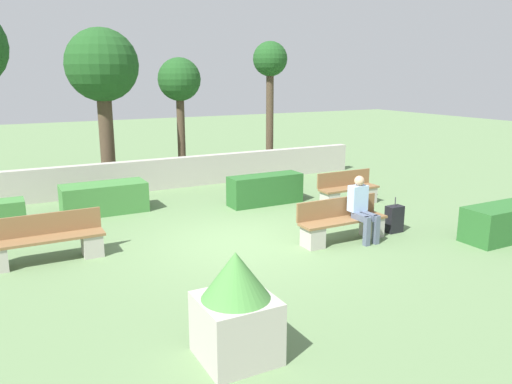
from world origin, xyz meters
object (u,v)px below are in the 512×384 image
(tree_center_left, at_px, (102,69))
(tree_rightmost, at_px, (270,67))
(bench_front, at_px, (342,225))
(person_seated_man, at_px, (362,205))
(tree_center_right, at_px, (179,83))
(planter_corner_left, at_px, (236,307))
(bench_right_side, at_px, (348,192))
(suitcase, at_px, (394,219))
(bench_left_side, at_px, (45,244))

(tree_center_left, height_order, tree_rightmost, tree_center_left)
(bench_front, xyz_separation_m, tree_rightmost, (2.55, 7.58, 3.29))
(person_seated_man, distance_m, tree_center_right, 8.33)
(planter_corner_left, xyz_separation_m, tree_center_left, (0.76, 10.71, 2.88))
(tree_center_right, bearing_deg, bench_right_side, -64.12)
(person_seated_man, xyz_separation_m, tree_rightmost, (2.19, 7.72, 2.88))
(tree_rightmost, bearing_deg, tree_center_left, 178.08)
(bench_front, relative_size, bench_right_side, 1.16)
(suitcase, bearing_deg, tree_center_left, 119.66)
(person_seated_man, height_order, tree_rightmost, tree_rightmost)
(suitcase, distance_m, tree_center_left, 9.58)
(bench_left_side, height_order, tree_rightmost, tree_rightmost)
(suitcase, height_order, tree_center_right, tree_center_right)
(bench_right_side, bearing_deg, planter_corner_left, -149.71)
(bench_right_side, relative_size, tree_rightmost, 0.38)
(bench_front, height_order, planter_corner_left, planter_corner_left)
(suitcase, relative_size, tree_rightmost, 0.18)
(person_seated_man, distance_m, suitcase, 1.10)
(bench_right_side, xyz_separation_m, planter_corner_left, (-5.82, -5.25, 0.33))
(tree_center_left, height_order, tree_center_right, tree_center_left)
(bench_front, bearing_deg, bench_left_side, 164.00)
(person_seated_man, bearing_deg, suitcase, 4.53)
(bench_right_side, xyz_separation_m, tree_rightmost, (0.58, 5.27, 3.30))
(suitcase, relative_size, tree_center_left, 0.17)
(bench_front, relative_size, bench_left_side, 0.95)
(bench_right_side, relative_size, suitcase, 2.15)
(bench_left_side, relative_size, tree_center_right, 0.53)
(bench_front, bearing_deg, tree_center_right, 95.02)
(person_seated_man, xyz_separation_m, tree_center_left, (-3.46, 7.91, 2.79))
(person_seated_man, relative_size, planter_corner_left, 0.99)
(planter_corner_left, height_order, suitcase, planter_corner_left)
(tree_rightmost, bearing_deg, tree_center_right, 176.41)
(bench_front, xyz_separation_m, person_seated_man, (0.37, -0.14, 0.40))
(bench_right_side, relative_size, planter_corner_left, 1.25)
(bench_left_side, distance_m, suitcase, 7.12)
(suitcase, height_order, tree_rightmost, tree_rightmost)
(bench_right_side, height_order, person_seated_man, person_seated_man)
(tree_rightmost, bearing_deg, suitcase, -98.84)
(bench_right_side, height_order, tree_center_left, tree_center_left)
(bench_front, relative_size, tree_rightmost, 0.44)
(bench_front, relative_size, suitcase, 2.50)
(bench_front, bearing_deg, bench_right_side, 49.55)
(bench_left_side, relative_size, suitcase, 2.64)
(tree_center_left, distance_m, tree_center_right, 2.45)
(planter_corner_left, bearing_deg, tree_rightmost, 58.65)
(tree_center_left, bearing_deg, planter_corner_left, -94.06)
(tree_rightmost, bearing_deg, person_seated_man, -105.82)
(bench_front, height_order, tree_rightmost, tree_rightmost)
(bench_front, height_order, person_seated_man, person_seated_man)
(bench_left_side, height_order, person_seated_man, person_seated_man)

